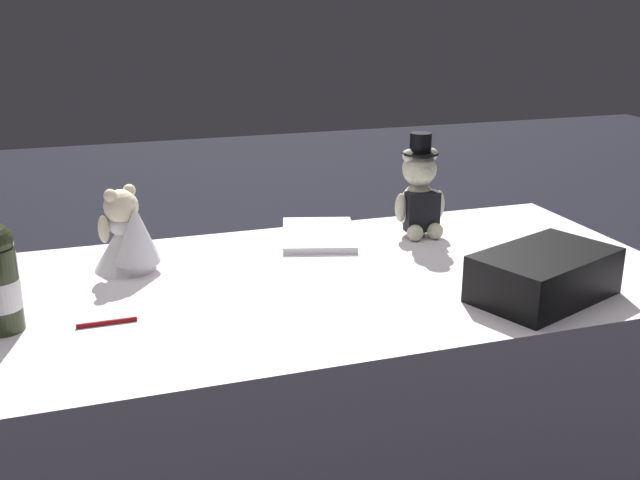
{
  "coord_description": "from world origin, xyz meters",
  "views": [
    {
      "loc": [
        -0.52,
        -1.6,
        1.41
      ],
      "look_at": [
        0.0,
        0.0,
        0.85
      ],
      "focal_mm": 41.45,
      "sensor_mm": 36.0,
      "label": 1
    }
  ],
  "objects_px": {
    "teddy_bear_bride": "(127,235)",
    "teddy_bear_groom": "(420,194)",
    "guestbook": "(318,235)",
    "signing_pen": "(109,322)",
    "gift_case_black": "(544,275)"
  },
  "relations": [
    {
      "from": "teddy_bear_groom",
      "to": "teddy_bear_bride",
      "type": "bearing_deg",
      "value": -177.59
    },
    {
      "from": "teddy_bear_bride",
      "to": "gift_case_black",
      "type": "xyz_separation_m",
      "value": [
        0.88,
        -0.48,
        -0.04
      ]
    },
    {
      "from": "gift_case_black",
      "to": "guestbook",
      "type": "relative_size",
      "value": 1.32
    },
    {
      "from": "teddy_bear_bride",
      "to": "gift_case_black",
      "type": "height_order",
      "value": "teddy_bear_bride"
    },
    {
      "from": "teddy_bear_bride",
      "to": "signing_pen",
      "type": "bearing_deg",
      "value": -101.82
    },
    {
      "from": "guestbook",
      "to": "signing_pen",
      "type": "bearing_deg",
      "value": -129.3
    },
    {
      "from": "teddy_bear_groom",
      "to": "teddy_bear_bride",
      "type": "xyz_separation_m",
      "value": [
        -0.82,
        -0.03,
        -0.03
      ]
    },
    {
      "from": "guestbook",
      "to": "teddy_bear_groom",
      "type": "bearing_deg",
      "value": 4.06
    },
    {
      "from": "teddy_bear_bride",
      "to": "teddy_bear_groom",
      "type": "bearing_deg",
      "value": 2.41
    },
    {
      "from": "signing_pen",
      "to": "gift_case_black",
      "type": "xyz_separation_m",
      "value": [
        0.95,
        -0.16,
        0.05
      ]
    },
    {
      "from": "signing_pen",
      "to": "guestbook",
      "type": "distance_m",
      "value": 0.73
    },
    {
      "from": "guestbook",
      "to": "gift_case_black",
      "type": "bearing_deg",
      "value": -42.63
    },
    {
      "from": "gift_case_black",
      "to": "teddy_bear_bride",
      "type": "bearing_deg",
      "value": 151.43
    },
    {
      "from": "teddy_bear_groom",
      "to": "gift_case_black",
      "type": "height_order",
      "value": "teddy_bear_groom"
    },
    {
      "from": "signing_pen",
      "to": "teddy_bear_groom",
      "type": "bearing_deg",
      "value": 22.07
    }
  ]
}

